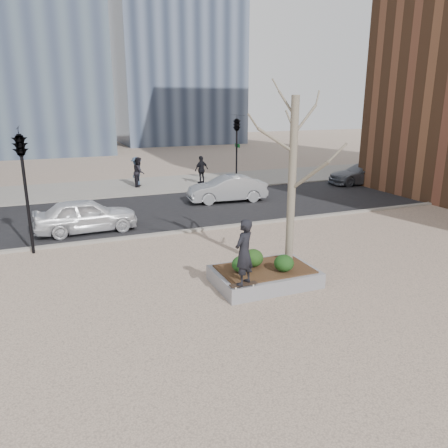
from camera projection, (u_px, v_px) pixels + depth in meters
name	position (u px, v px, depth m)	size (l,w,h in m)	color
ground	(234.00, 289.00, 12.84)	(120.00, 120.00, 0.00)	tan
street	(154.00, 211.00, 21.75)	(60.00, 8.00, 0.02)	black
far_sidewalk	(129.00, 187.00, 27.98)	(60.00, 6.00, 0.02)	gray
planter	(264.00, 276.00, 13.14)	(3.00, 2.00, 0.45)	gray
planter_mulch	(265.00, 269.00, 13.08)	(2.70, 1.70, 0.04)	#382314
sycamore_tree	(293.00, 155.00, 12.80)	(2.80, 2.80, 6.60)	gray
shrub_left	(242.00, 264.00, 12.71)	(0.58, 0.58, 0.49)	#133E15
shrub_middle	(253.00, 258.00, 13.16)	(0.63, 0.63, 0.53)	#183B12
shrub_right	(284.00, 263.00, 12.79)	(0.59, 0.59, 0.50)	#163510
skateboard	(243.00, 285.00, 11.89)	(0.78, 0.20, 0.07)	black
skateboarder	(244.00, 252.00, 11.63)	(0.66, 0.44, 1.82)	black
police_car	(86.00, 215.00, 18.18)	(1.67, 4.16, 1.42)	white
car_silver	(227.00, 189.00, 23.68)	(1.48, 4.24, 1.40)	#A6A9AE
car_third	(363.00, 174.00, 28.76)	(1.88, 4.62, 1.34)	#585B64
pedestrian_a	(139.00, 172.00, 27.73)	(0.91, 0.71, 1.88)	black
pedestrian_b	(137.00, 171.00, 28.15)	(1.19, 0.68, 1.84)	#3C506C
pedestrian_c	(201.00, 170.00, 28.82)	(1.07, 0.44, 1.82)	black
traffic_light_near	(26.00, 192.00, 15.22)	(0.60, 2.48, 4.50)	black
traffic_light_far	(237.00, 151.00, 27.60)	(0.60, 2.48, 4.50)	black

